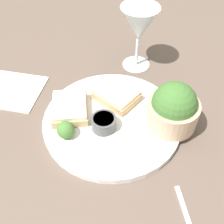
# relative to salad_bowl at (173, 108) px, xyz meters

# --- Properties ---
(ground_plane) EXTENTS (4.00, 4.00, 0.00)m
(ground_plane) POSITION_rel_salad_bowl_xyz_m (-0.04, -0.11, -0.06)
(ground_plane) COLOR brown
(dinner_plate) EXTENTS (0.29, 0.29, 0.01)m
(dinner_plate) POSITION_rel_salad_bowl_xyz_m (-0.04, -0.11, -0.05)
(dinner_plate) COLOR white
(dinner_plate) RESTS_ON ground_plane
(salad_bowl) EXTENTS (0.10, 0.10, 0.10)m
(salad_bowl) POSITION_rel_salad_bowl_xyz_m (0.00, 0.00, 0.00)
(salad_bowl) COLOR tan
(salad_bowl) RESTS_ON dinner_plate
(sauce_ramekin) EXTENTS (0.05, 0.05, 0.03)m
(sauce_ramekin) POSITION_rel_salad_bowl_xyz_m (-0.02, -0.13, -0.03)
(sauce_ramekin) COLOR #4C4C4C
(sauce_ramekin) RESTS_ON dinner_plate
(cheese_toast_near) EXTENTS (0.10, 0.08, 0.03)m
(cheese_toast_near) POSITION_rel_salad_bowl_xyz_m (-0.08, -0.19, -0.03)
(cheese_toast_near) COLOR tan
(cheese_toast_near) RESTS_ON dinner_plate
(cheese_toast_far) EXTENTS (0.11, 0.11, 0.03)m
(cheese_toast_far) POSITION_rel_salad_bowl_xyz_m (-0.09, -0.09, -0.03)
(cheese_toast_far) COLOR tan
(cheese_toast_far) RESTS_ON dinner_plate
(wine_glass) EXTENTS (0.09, 0.09, 0.16)m
(wine_glass) POSITION_rel_salad_bowl_xyz_m (-0.21, -0.01, 0.06)
(wine_glass) COLOR silver
(wine_glass) RESTS_ON ground_plane
(garnish) EXTENTS (0.03, 0.03, 0.03)m
(garnish) POSITION_rel_salad_bowl_xyz_m (-0.01, -0.21, -0.02)
(garnish) COLOR #477533
(garnish) RESTS_ON dinner_plate
(napkin) EXTENTS (0.17, 0.18, 0.01)m
(napkin) POSITION_rel_salad_bowl_xyz_m (-0.19, -0.32, -0.05)
(napkin) COLOR beige
(napkin) RESTS_ON ground_plane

